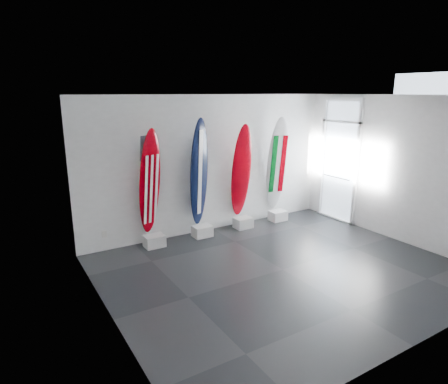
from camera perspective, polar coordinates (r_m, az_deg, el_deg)
floor at (r=7.05m, az=8.63°, el=-11.23°), size 6.00×6.00×0.00m
ceiling at (r=6.37m, az=9.67°, el=13.93°), size 6.00×6.00×0.00m
wall_back at (r=8.56m, az=-1.79°, el=4.10°), size 6.00×0.00×6.00m
wall_front at (r=5.00m, az=28.02°, el=-5.19°), size 6.00×0.00×6.00m
wall_left at (r=5.19m, az=-17.09°, el=-3.44°), size 0.00×5.00×5.00m
wall_right at (r=8.77m, az=24.27°, el=3.07°), size 0.00×5.00×5.00m
display_block_usa at (r=8.02m, az=-10.22°, el=-7.11°), size 0.40×0.30×0.24m
surfboard_usa at (r=7.76m, az=-10.88°, el=1.38°), size 0.57×0.48×2.16m
display_block_navy at (r=8.45m, az=-3.23°, el=-5.77°), size 0.40×0.30×0.24m
surfboard_navy at (r=8.18m, az=-3.68°, el=2.85°), size 0.57×0.37×2.31m
display_block_swiss at (r=8.97m, az=2.84°, el=-4.54°), size 0.40×0.30×0.24m
surfboard_swiss at (r=8.74m, az=2.57°, el=3.07°), size 0.52×0.44×2.16m
display_block_italy at (r=9.56m, az=7.93°, el=-3.46°), size 0.40×0.30×0.24m
surfboard_italy at (r=9.33m, az=7.81°, el=4.05°), size 0.59×0.51×2.28m
wall_outlet at (r=7.96m, az=-17.23°, el=-5.95°), size 0.09×0.02×0.13m
glass_door at (r=9.69m, az=16.61°, el=4.28°), size 0.12×1.16×2.85m
balcony at (r=10.89m, az=20.98°, el=0.00°), size 2.80×2.20×1.20m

